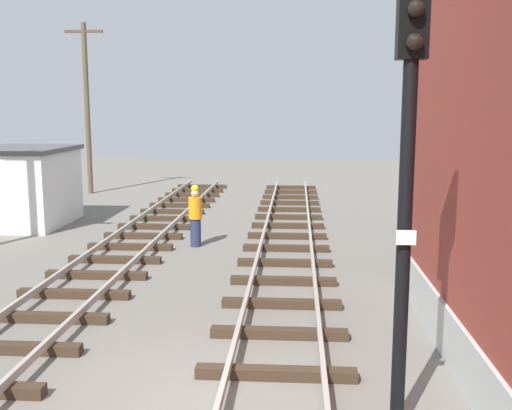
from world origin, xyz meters
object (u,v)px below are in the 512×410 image
utility_pole_far (87,106)px  track_worker_foreground (195,216)px  control_hut (25,186)px  signal_mast (408,152)px

utility_pole_far → track_worker_foreground: bearing=-57.1°
control_hut → track_worker_foreground: (6.56, -2.94, -0.46)m
utility_pole_far → control_hut: bearing=-87.0°
utility_pole_far → track_worker_foreground: (6.97, -10.78, -3.27)m
track_worker_foreground → signal_mast: bearing=-66.8°
signal_mast → control_hut: bearing=129.9°
track_worker_foreground → control_hut: bearing=155.9°
control_hut → track_worker_foreground: bearing=-24.1°
signal_mast → utility_pole_far: (-11.32, 20.91, 0.58)m
signal_mast → track_worker_foreground: bearing=113.2°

